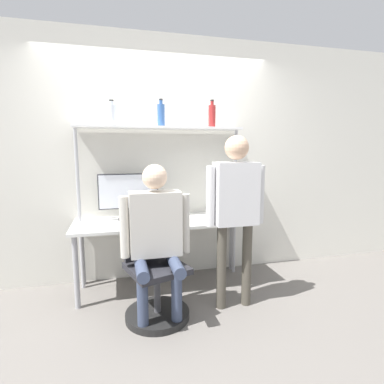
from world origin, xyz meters
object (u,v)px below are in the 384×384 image
laptop (153,217)px  office_chair (155,285)px  bottle_red (212,116)px  cell_phone (176,222)px  bottle_blue (161,115)px  person_seated (156,230)px  person_standing (236,201)px  monitor (129,194)px  bottle_clear (112,115)px

laptop → office_chair: 0.69m
office_chair → bottle_red: 1.86m
cell_phone → bottle_red: size_ratio=0.51×
office_chair → bottle_blue: 1.71m
person_seated → bottle_red: size_ratio=4.56×
person_standing → laptop: bearing=145.5°
person_seated → bottle_blue: size_ratio=4.74×
office_chair → person_standing: person_standing is taller
office_chair → monitor: bearing=104.6°
cell_phone → person_seated: bearing=-118.2°
monitor → bottle_clear: bearing=164.0°
bottle_blue → bottle_clear: 0.50m
bottle_red → bottle_blue: 0.56m
person_seated → cell_phone: bearing=61.8°
bottle_red → bottle_blue: size_ratio=1.04×
laptop → bottle_clear: 1.12m
laptop → person_seated: size_ratio=0.22×
laptop → bottle_red: bearing=20.1°
monitor → cell_phone: size_ratio=4.13×
bottle_blue → person_seated: bearing=-102.3°
bottle_clear → office_chair: bearing=-66.2°
bottle_blue → person_standing: bearing=-52.8°
laptop → cell_phone: laptop is taller
bottle_red → monitor: bearing=-177.5°
monitor → laptop: bearing=-44.1°
cell_phone → office_chair: (-0.27, -0.44, -0.44)m
monitor → bottle_blue: size_ratio=2.18×
cell_phone → bottle_red: 1.23m
office_chair → bottle_clear: bottle_clear is taller
bottle_red → person_seated: bearing=-133.4°
person_standing → bottle_clear: size_ratio=6.23×
bottle_clear → cell_phone: bearing=-25.7°
bottle_red → bottle_clear: size_ratio=1.16×
bottle_red → bottle_clear: bottle_red is taller
office_chair → person_seated: size_ratio=0.69×
monitor → laptop: (0.22, -0.22, -0.21)m
cell_phone → monitor: bearing=151.6°
monitor → bottle_clear: (-0.14, 0.04, 0.81)m
person_standing → bottle_red: 1.10m
cell_phone → bottle_clear: bearing=154.3°
person_standing → bottle_red: (0.01, 0.73, 0.82)m
monitor → cell_phone: 0.58m
laptop → person_standing: 0.87m
person_seated → person_standing: size_ratio=0.85×
monitor → office_chair: 1.00m
laptop → office_chair: bearing=-95.3°
office_chair → person_seated: 0.51m
bottle_red → cell_phone: bearing=-148.7°
office_chair → bottle_clear: size_ratio=3.65×
monitor → cell_phone: (0.45, -0.24, -0.27)m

